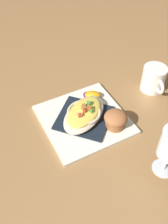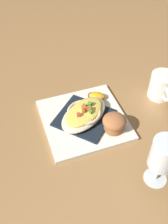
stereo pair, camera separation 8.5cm
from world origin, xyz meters
name	(u,v)px [view 2 (the right image)]	position (x,y,z in m)	size (l,w,h in m)	color
ground_plane	(84,121)	(0.00, 0.00, 0.00)	(2.60, 2.60, 0.00)	#996E41
square_plate	(84,120)	(0.00, 0.00, 0.01)	(0.26, 0.26, 0.01)	white
folded_napkin	(84,118)	(0.00, 0.00, 0.01)	(0.15, 0.16, 0.01)	black
gratin_dish	(84,113)	(0.00, 0.00, 0.04)	(0.21, 0.19, 0.05)	beige
muffin	(114,123)	(0.07, -0.07, 0.04)	(0.07, 0.07, 0.06)	#9E6034
orange_garnish	(96,96)	(0.07, 0.07, 0.02)	(0.07, 0.07, 0.03)	#571563
coffee_mug	(161,87)	(0.29, 0.02, 0.04)	(0.08, 0.12, 0.09)	white
stemmed_glass	(163,156)	(0.11, -0.26, 0.11)	(0.07, 0.07, 0.16)	white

